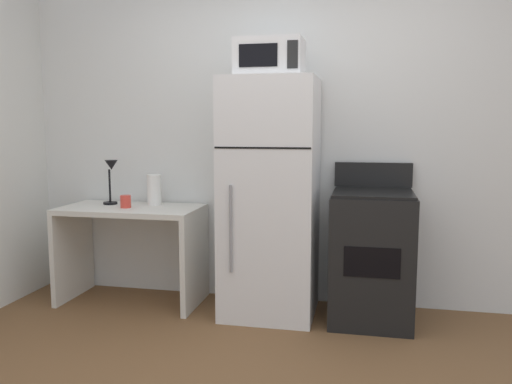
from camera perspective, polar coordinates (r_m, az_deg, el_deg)
name	(u,v)px	position (r m, az deg, el deg)	size (l,w,h in m)	color
wall_back_white	(297,135)	(4.03, 4.57, 6.30)	(5.00, 0.10, 2.60)	silver
desk	(132,237)	(4.13, -13.56, -4.81)	(1.07, 0.57, 0.75)	silver
desk_lamp	(111,174)	(4.22, -15.71, 1.88)	(0.14, 0.12, 0.35)	black
paper_towel_roll	(154,190)	(4.14, -11.17, 0.24)	(0.11, 0.11, 0.24)	white
coffee_mug	(126,202)	(4.05, -14.19, -1.02)	(0.08, 0.08, 0.10)	#D83F33
refrigerator	(270,198)	(3.71, 1.58, -0.71)	(0.66, 0.64, 1.70)	white
microwave	(270,58)	(3.69, 1.58, 14.53)	(0.46, 0.35, 0.26)	silver
oven_range	(371,255)	(3.74, 12.62, -6.84)	(0.56, 0.61, 1.10)	black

